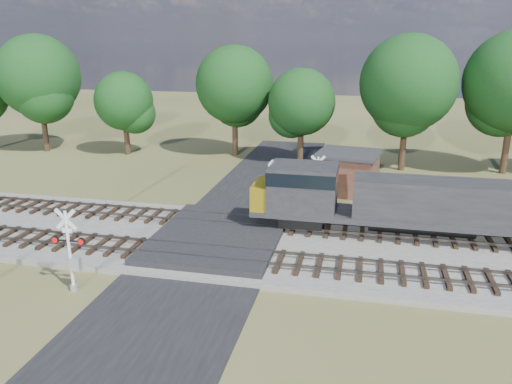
# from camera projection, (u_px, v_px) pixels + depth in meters

# --- Properties ---
(ground) EXTENTS (160.00, 160.00, 0.00)m
(ground) POSITION_uv_depth(u_px,v_px,m) (216.00, 246.00, 28.06)
(ground) COLOR #454625
(ground) RESTS_ON ground
(ballast_bed) EXTENTS (140.00, 10.00, 0.30)m
(ballast_bed) POSITION_uv_depth(u_px,v_px,m) (399.00, 256.00, 26.41)
(ballast_bed) COLOR gray
(ballast_bed) RESTS_ON ground
(road) EXTENTS (7.00, 60.00, 0.08)m
(road) POSITION_uv_depth(u_px,v_px,m) (216.00, 246.00, 28.04)
(road) COLOR black
(road) RESTS_ON ground
(crossing_panel) EXTENTS (7.00, 9.00, 0.62)m
(crossing_panel) POSITION_uv_depth(u_px,v_px,m) (218.00, 238.00, 28.43)
(crossing_panel) COLOR #262628
(crossing_panel) RESTS_ON ground
(track_near) EXTENTS (140.00, 2.60, 0.33)m
(track_near) POSITION_uv_depth(u_px,v_px,m) (263.00, 259.00, 25.42)
(track_near) COLOR black
(track_near) RESTS_ON ballast_bed
(track_far) EXTENTS (140.00, 2.60, 0.33)m
(track_far) POSITION_uv_depth(u_px,v_px,m) (280.00, 225.00, 30.09)
(track_far) COLOR black
(track_far) RESTS_ON ballast_bed
(crossing_signal_near) EXTENTS (1.62, 0.35, 4.03)m
(crossing_signal_near) POSITION_uv_depth(u_px,v_px,m) (72.00, 257.00, 22.63)
(crossing_signal_near) COLOR silver
(crossing_signal_near) RESTS_ON ground
(crossing_signal_far) EXTENTS (1.57, 0.36, 3.90)m
(crossing_signal_far) POSITION_uv_depth(u_px,v_px,m) (316.00, 189.00, 33.21)
(crossing_signal_far) COLOR silver
(crossing_signal_far) RESTS_ON ground
(equipment_shed) EXTENTS (5.17, 5.17, 3.07)m
(equipment_shed) POSITION_uv_depth(u_px,v_px,m) (348.00, 172.00, 37.65)
(equipment_shed) COLOR #44281D
(equipment_shed) RESTS_ON ground
(treeline) EXTENTS (82.07, 12.10, 11.99)m
(treeline) POSITION_uv_depth(u_px,v_px,m) (296.00, 88.00, 44.53)
(treeline) COLOR black
(treeline) RESTS_ON ground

